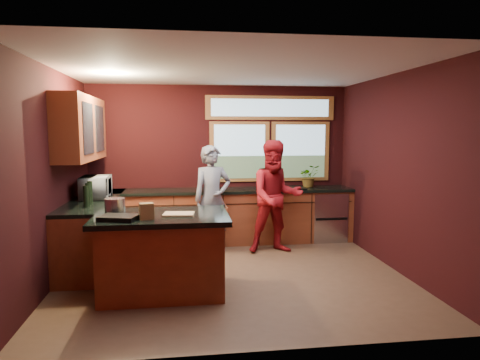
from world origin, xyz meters
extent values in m
plane|color=brown|center=(0.00, 0.00, 0.00)|extent=(4.50, 4.50, 0.00)
cube|color=black|center=(0.00, 2.00, 1.35)|extent=(4.50, 0.02, 2.70)
cube|color=black|center=(0.00, -2.00, 1.35)|extent=(4.50, 0.02, 2.70)
cube|color=black|center=(-2.25, 0.00, 1.35)|extent=(0.02, 4.00, 2.70)
cube|color=black|center=(2.25, 0.00, 1.35)|extent=(0.02, 4.00, 2.70)
cube|color=silver|center=(0.00, 0.00, 2.70)|extent=(4.50, 4.00, 0.02)
cube|color=#8BACC0|center=(0.35, 1.99, 1.55)|extent=(1.06, 0.02, 1.06)
cube|color=#8BACC0|center=(1.45, 1.99, 1.55)|extent=(1.06, 0.02, 1.06)
cube|color=brown|center=(0.90, 1.99, 2.32)|extent=(2.30, 0.02, 0.42)
cube|color=maroon|center=(-2.07, 0.85, 1.95)|extent=(0.36, 1.80, 0.90)
cube|color=maroon|center=(0.00, 1.70, 0.44)|extent=(4.50, 0.60, 0.88)
cube|color=black|center=(0.00, 1.69, 0.91)|extent=(4.50, 0.64, 0.05)
cube|color=#B7B7BC|center=(1.85, 1.68, 0.42)|extent=(0.60, 0.58, 0.85)
cube|color=black|center=(1.10, 1.66, 0.91)|extent=(0.66, 0.46, 0.05)
cube|color=maroon|center=(-1.95, 0.85, 0.44)|extent=(0.60, 2.30, 0.88)
cube|color=black|center=(-1.94, 0.85, 0.91)|extent=(0.64, 2.30, 0.05)
cube|color=maroon|center=(-0.90, -0.49, 0.44)|extent=(1.40, 0.90, 0.88)
cube|color=black|center=(-0.90, -0.49, 0.92)|extent=(1.55, 1.05, 0.06)
imported|color=slate|center=(-0.19, 1.19, 0.85)|extent=(0.70, 0.55, 1.69)
imported|color=maroon|center=(0.80, 1.01, 0.89)|extent=(0.89, 0.71, 1.77)
imported|color=#999999|center=(-1.92, 0.97, 1.09)|extent=(0.42, 0.60, 0.32)
imported|color=#999999|center=(1.55, 1.75, 1.13)|extent=(0.35, 0.31, 0.39)
cylinder|color=silver|center=(0.83, 1.70, 1.07)|extent=(0.12, 0.12, 0.28)
cube|color=tan|center=(-0.70, -0.54, 0.95)|extent=(0.38, 0.29, 0.02)
cylinder|color=silver|center=(-1.45, -0.34, 1.03)|extent=(0.24, 0.24, 0.18)
cube|color=brown|center=(-1.05, -0.74, 1.03)|extent=(0.17, 0.15, 0.18)
cube|color=black|center=(-1.35, -0.74, 0.97)|extent=(0.46, 0.38, 0.05)
camera|label=1|loc=(-0.63, -5.49, 1.92)|focal=32.00mm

